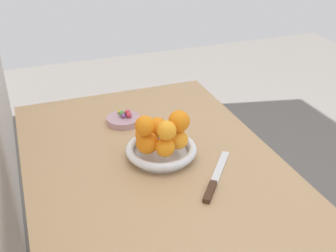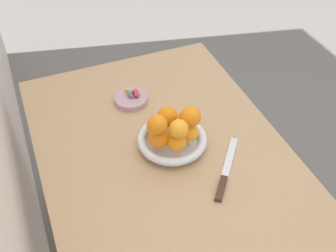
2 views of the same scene
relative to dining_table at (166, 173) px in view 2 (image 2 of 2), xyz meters
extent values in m
cube|color=tan|center=(0.00, 0.00, 0.07)|extent=(1.10, 0.76, 0.04)
cylinder|color=tan|center=(0.49, -0.32, -0.30)|extent=(0.05, 0.05, 0.70)
cylinder|color=tan|center=(0.49, 0.32, -0.30)|extent=(0.05, 0.05, 0.70)
cylinder|color=silver|center=(0.03, -0.03, 0.10)|extent=(0.18, 0.18, 0.01)
torus|color=silver|center=(0.03, -0.03, 0.12)|extent=(0.22, 0.22, 0.03)
cylinder|color=#B28C99|center=(0.29, 0.02, 0.10)|extent=(0.12, 0.12, 0.02)
sphere|color=orange|center=(0.05, -0.08, 0.16)|extent=(0.06, 0.06, 0.06)
sphere|color=orange|center=(0.09, -0.04, 0.16)|extent=(0.06, 0.06, 0.06)
sphere|color=orange|center=(0.06, 0.01, 0.16)|extent=(0.06, 0.06, 0.06)
sphere|color=orange|center=(0.01, 0.02, 0.16)|extent=(0.07, 0.07, 0.07)
sphere|color=orange|center=(-0.03, -0.03, 0.16)|extent=(0.06, 0.06, 0.06)
sphere|color=orange|center=(0.00, -0.08, 0.16)|extent=(0.06, 0.06, 0.06)
sphere|color=orange|center=(0.00, -0.08, 0.22)|extent=(0.06, 0.06, 0.06)
sphere|color=orange|center=(-0.03, -0.03, 0.22)|extent=(0.06, 0.06, 0.06)
sphere|color=orange|center=(0.00, 0.03, 0.23)|extent=(0.06, 0.06, 0.06)
sphere|color=gold|center=(0.32, 0.02, 0.12)|extent=(0.01, 0.01, 0.01)
sphere|color=#8C4C99|center=(0.28, 0.02, 0.12)|extent=(0.02, 0.02, 0.02)
sphere|color=gold|center=(0.30, 0.01, 0.12)|extent=(0.02, 0.02, 0.02)
sphere|color=#4C9947|center=(0.30, 0.02, 0.12)|extent=(0.02, 0.02, 0.02)
sphere|color=#C6384C|center=(0.28, 0.00, 0.12)|extent=(0.02, 0.02, 0.02)
sphere|color=#C6384C|center=(0.29, 0.00, 0.12)|extent=(0.02, 0.02, 0.02)
cube|color=#3F2819|center=(-0.19, -0.10, 0.10)|extent=(0.08, 0.07, 0.01)
cube|color=silver|center=(-0.09, -0.18, 0.09)|extent=(0.15, 0.12, 0.01)
camera|label=1|loc=(-1.01, 0.33, 0.81)|focal=45.00mm
camera|label=2|loc=(-0.84, 0.33, 1.05)|focal=45.00mm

